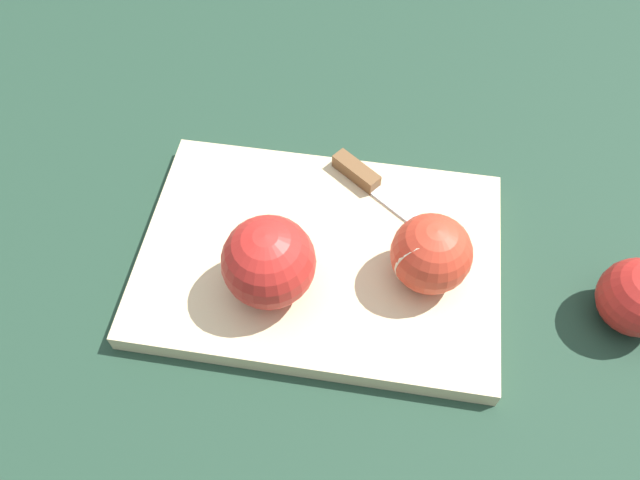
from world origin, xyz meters
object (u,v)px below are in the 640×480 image
at_px(apple_whole, 638,297).
at_px(apple_half_right, 431,256).
at_px(apple_half_left, 269,262).
at_px(knife, 366,180).

bearing_deg(apple_whole, apple_half_right, -174.40).
height_order(apple_half_left, knife, apple_half_left).
relative_size(apple_half_left, apple_half_right, 1.14).
distance_m(knife, apple_whole, 0.28).
xyz_separation_m(apple_half_left, apple_half_right, (0.14, 0.04, -0.01)).
height_order(knife, apple_whole, apple_whole).
xyz_separation_m(apple_half_right, knife, (-0.08, 0.09, -0.03)).
distance_m(apple_half_left, apple_half_right, 0.14).
bearing_deg(apple_half_left, apple_half_right, -54.60).
bearing_deg(apple_whole, apple_half_left, -168.94).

